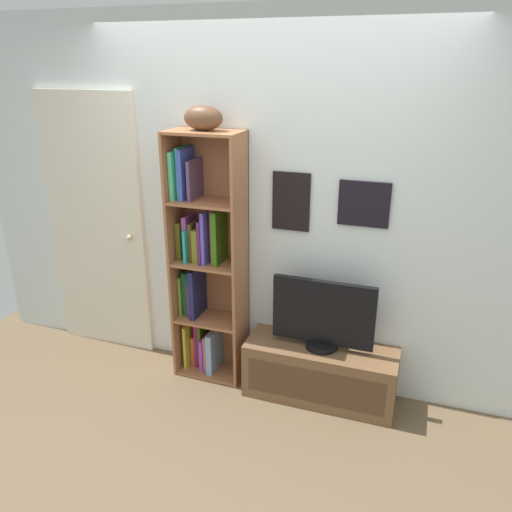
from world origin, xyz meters
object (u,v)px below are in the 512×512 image
object	(u,v)px
football	(203,118)
television	(323,316)
door	(97,227)
tv_stand	(320,372)
bookshelf	(204,266)

from	to	relation	value
football	television	world-z (taller)	football
football	door	world-z (taller)	door
tv_stand	television	size ratio (longest dim) A/B	1.51
bookshelf	door	bearing A→B (deg)	174.63
football	television	bearing A→B (deg)	-2.62
door	football	bearing A→B (deg)	-6.93
bookshelf	door	distance (m)	0.98
television	bookshelf	bearing A→B (deg)	175.45
bookshelf	television	world-z (taller)	bookshelf
bookshelf	tv_stand	world-z (taller)	bookshelf
football	door	bearing A→B (deg)	173.07
television	door	bearing A→B (deg)	175.03
football	door	size ratio (longest dim) A/B	0.13
tv_stand	door	size ratio (longest dim) A/B	0.51
football	television	distance (m)	1.53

